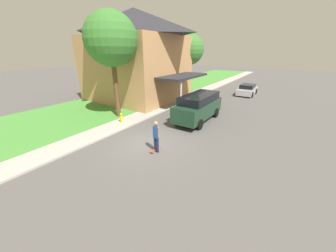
{
  "coord_description": "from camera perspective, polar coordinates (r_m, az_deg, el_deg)",
  "views": [
    {
      "loc": [
        6.45,
        -7.6,
        5.07
      ],
      "look_at": [
        0.72,
        1.06,
        0.9
      ],
      "focal_mm": 20.0,
      "sensor_mm": 36.0,
      "label": 1
    }
  ],
  "objects": [
    {
      "name": "lawn",
      "position": [
        20.47,
        -12.91,
        7.11
      ],
      "size": [
        10.0,
        80.0,
        0.08
      ],
      "color": "#478E38",
      "rests_on": "ground_plane"
    },
    {
      "name": "suv_parked",
      "position": [
        14.57,
        9.28,
        5.91
      ],
      "size": [
        2.01,
        5.12,
        2.06
      ],
      "color": "#193823",
      "rests_on": "ground_plane"
    },
    {
      "name": "skateboard",
      "position": [
        10.3,
        -3.83,
        -7.15
      ],
      "size": [
        0.21,
        0.79,
        0.1
      ],
      "color": "#B73D23",
      "rests_on": "ground_plane"
    },
    {
      "name": "ground_plane",
      "position": [
        11.18,
        -6.08,
        -5.22
      ],
      "size": [
        120.0,
        120.0,
        0.0
      ],
      "primitive_type": "plane",
      "color": "#54514F"
    },
    {
      "name": "house",
      "position": [
        21.39,
        -9.69,
        20.62
      ],
      "size": [
        11.9,
        9.09,
        8.94
      ],
      "color": "tan",
      "rests_on": "lawn"
    },
    {
      "name": "lawn_tree_far",
      "position": [
        23.43,
        6.37,
        22.07
      ],
      "size": [
        3.45,
        3.45,
        6.88
      ],
      "color": "brown",
      "rests_on": "lawn"
    },
    {
      "name": "fire_hydrant",
      "position": [
        14.39,
        -14.03,
        2.47
      ],
      "size": [
        0.2,
        0.2,
        0.72
      ],
      "color": "gold",
      "rests_on": "sidewalk"
    },
    {
      "name": "skateboarder",
      "position": [
        9.79,
        -3.64,
        -2.84
      ],
      "size": [
        0.41,
        0.23,
        1.76
      ],
      "color": "#192347",
      "rests_on": "ground_plane"
    },
    {
      "name": "car_down_street",
      "position": [
        25.51,
        23.0,
        10.12
      ],
      "size": [
        1.86,
        4.02,
        1.29
      ],
      "color": "#B7B7BC",
      "rests_on": "ground_plane"
    },
    {
      "name": "lawn_tree_near",
      "position": [
        15.25,
        -16.95,
        23.83
      ],
      "size": [
        3.82,
        3.82,
        7.68
      ],
      "color": "brown",
      "rests_on": "lawn"
    },
    {
      "name": "sidewalk",
      "position": [
        17.64,
        -2.83,
        5.32
      ],
      "size": [
        1.8,
        80.0,
        0.1
      ],
      "color": "#ADA89E",
      "rests_on": "ground_plane"
    }
  ]
}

